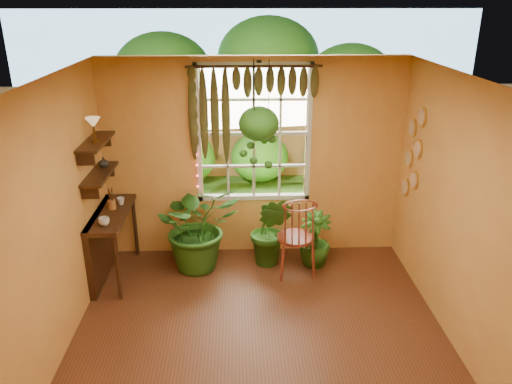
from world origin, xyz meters
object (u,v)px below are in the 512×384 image
hanging_basket (259,126)px  potted_plant_left (198,226)px  counter_ledge (105,237)px  windsor_chair (296,248)px  potted_plant_mid (271,230)px

hanging_basket → potted_plant_left: bearing=-175.4°
counter_ledge → windsor_chair: 2.43m
potted_plant_left → potted_plant_mid: 0.96m
potted_plant_left → counter_ledge: bearing=-170.8°
potted_plant_mid → hanging_basket: 1.41m
potted_plant_mid → hanging_basket: (-0.16, 0.03, 1.40)m
potted_plant_left → windsor_chair: bearing=-9.8°
counter_ledge → potted_plant_mid: size_ratio=1.19×
potted_plant_left → potted_plant_mid: potted_plant_left is taller
counter_ledge → hanging_basket: hanging_basket is taller
counter_ledge → potted_plant_mid: bearing=5.9°
counter_ledge → potted_plant_left: bearing=9.2°
windsor_chair → potted_plant_mid: 0.42m
windsor_chair → potted_plant_left: 1.30m
windsor_chair → potted_plant_mid: windsor_chair is taller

